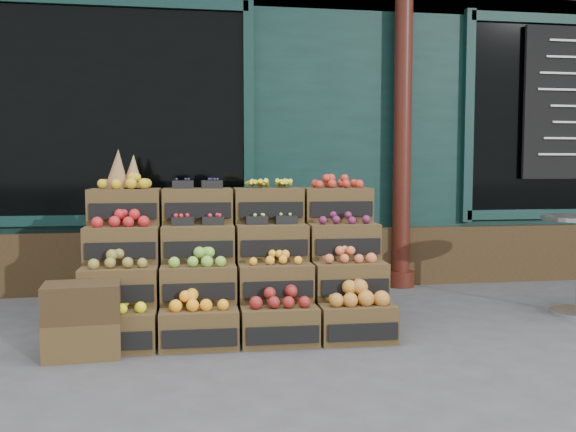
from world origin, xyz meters
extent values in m
plane|color=#424245|center=(0.00, 0.00, 0.00)|extent=(60.00, 60.00, 0.00)
cube|color=black|center=(0.00, 5.20, 2.40)|extent=(12.00, 6.00, 4.80)
cube|color=black|center=(0.00, 2.25, 1.50)|extent=(12.00, 0.12, 3.00)
cube|color=#342615|center=(0.00, 2.18, 0.30)|extent=(12.00, 0.18, 0.60)
cube|color=black|center=(-1.60, 2.18, 1.75)|extent=(2.40, 0.06, 2.00)
cube|color=black|center=(3.20, 2.18, 1.75)|extent=(2.40, 0.06, 2.00)
cylinder|color=#3B140D|center=(1.20, 2.05, 1.60)|extent=(0.18, 0.18, 3.20)
cube|color=#46341B|center=(-1.46, 0.20, 0.13)|extent=(0.54, 0.38, 0.27)
cube|color=black|center=(-1.46, 0.00, 0.11)|extent=(0.49, 0.03, 0.12)
cube|color=yellow|center=(-1.46, 0.20, 0.31)|extent=(0.43, 0.29, 0.09)
cube|color=#46341B|center=(-0.91, 0.18, 0.13)|extent=(0.54, 0.38, 0.27)
cube|color=black|center=(-0.91, -0.01, 0.11)|extent=(0.49, 0.03, 0.12)
cube|color=#FF9D17|center=(-0.91, 0.18, 0.31)|extent=(0.43, 0.29, 0.09)
cube|color=#46341B|center=(-0.36, 0.17, 0.13)|extent=(0.54, 0.38, 0.27)
cube|color=black|center=(-0.36, -0.03, 0.11)|extent=(0.49, 0.03, 0.12)
cube|color=maroon|center=(-0.36, 0.17, 0.32)|extent=(0.43, 0.29, 0.10)
cube|color=#46341B|center=(0.20, 0.16, 0.13)|extent=(0.54, 0.38, 0.27)
cube|color=black|center=(0.19, -0.04, 0.11)|extent=(0.49, 0.03, 0.12)
cube|color=#B67327|center=(0.20, 0.16, 0.33)|extent=(0.43, 0.29, 0.12)
cube|color=#46341B|center=(-1.45, 0.42, 0.40)|extent=(0.54, 0.38, 0.27)
cube|color=black|center=(-1.46, 0.23, 0.37)|extent=(0.49, 0.03, 0.12)
cube|color=olive|center=(-1.45, 0.42, 0.58)|extent=(0.43, 0.29, 0.09)
cube|color=#46341B|center=(-0.90, 0.41, 0.40)|extent=(0.54, 0.38, 0.27)
cube|color=black|center=(-0.91, 0.21, 0.37)|extent=(0.49, 0.03, 0.12)
cube|color=#79B938|center=(-0.90, 0.41, 0.58)|extent=(0.43, 0.29, 0.09)
cube|color=#46341B|center=(-0.35, 0.40, 0.40)|extent=(0.54, 0.38, 0.27)
cube|color=black|center=(-0.35, 0.20, 0.37)|extent=(0.49, 0.03, 0.12)
cube|color=#FDA126|center=(-0.35, 0.40, 0.57)|extent=(0.43, 0.29, 0.07)
cube|color=#46341B|center=(0.20, 0.38, 0.40)|extent=(0.54, 0.38, 0.27)
cube|color=black|center=(0.20, 0.19, 0.37)|extent=(0.49, 0.03, 0.12)
cube|color=#D5643C|center=(0.20, 0.38, 0.57)|extent=(0.43, 0.29, 0.09)
cube|color=#46341B|center=(-1.45, 0.65, 0.66)|extent=(0.54, 0.38, 0.27)
cube|color=black|center=(-1.45, 0.45, 0.64)|extent=(0.49, 0.03, 0.12)
cube|color=#B11D1E|center=(-1.45, 0.65, 0.84)|extent=(0.43, 0.29, 0.09)
cube|color=#46341B|center=(-0.90, 0.63, 0.66)|extent=(0.54, 0.38, 0.27)
cube|color=black|center=(-0.90, 0.44, 0.64)|extent=(0.49, 0.03, 0.12)
cube|color=red|center=(-0.90, 0.63, 0.82)|extent=(0.43, 0.29, 0.04)
cube|color=#46341B|center=(-0.34, 0.62, 0.66)|extent=(0.54, 0.38, 0.27)
cube|color=black|center=(-0.35, 0.42, 0.64)|extent=(0.49, 0.03, 0.12)
cube|color=#95BB55|center=(-0.34, 0.62, 0.81)|extent=(0.43, 0.29, 0.03)
cube|color=#46341B|center=(0.21, 0.61, 0.66)|extent=(0.54, 0.38, 0.27)
cube|color=black|center=(0.20, 0.41, 0.64)|extent=(0.49, 0.03, 0.12)
cube|color=#581A3B|center=(0.21, 0.61, 0.83)|extent=(0.43, 0.29, 0.07)
cube|color=#46341B|center=(-1.44, 0.87, 0.93)|extent=(0.54, 0.38, 0.27)
cube|color=black|center=(-1.45, 0.68, 0.90)|extent=(0.49, 0.03, 0.12)
cube|color=gold|center=(-1.44, 0.87, 1.11)|extent=(0.43, 0.29, 0.09)
cube|color=#46341B|center=(-0.89, 0.86, 0.93)|extent=(0.54, 0.38, 0.27)
cube|color=black|center=(-0.90, 0.66, 0.90)|extent=(0.49, 0.03, 0.12)
cube|color=#211E4B|center=(-0.89, 0.86, 1.08)|extent=(0.43, 0.29, 0.03)
cube|color=#46341B|center=(-0.34, 0.85, 0.93)|extent=(0.54, 0.38, 0.27)
cube|color=black|center=(-0.34, 0.65, 0.90)|extent=(0.49, 0.03, 0.12)
cube|color=yellow|center=(-0.34, 0.85, 1.10)|extent=(0.43, 0.29, 0.08)
cube|color=#46341B|center=(0.21, 0.83, 0.93)|extent=(0.54, 0.38, 0.27)
cube|color=black|center=(0.21, 0.64, 0.90)|extent=(0.49, 0.03, 0.12)
cube|color=#B62E1E|center=(0.21, 0.83, 1.10)|extent=(0.43, 0.29, 0.08)
cube|color=#342615|center=(-0.63, 0.40, 0.13)|extent=(2.20, 0.42, 0.27)
cube|color=#342615|center=(-0.62, 0.63, 0.27)|extent=(2.20, 0.42, 0.53)
cube|color=#342615|center=(-0.61, 0.85, 0.40)|extent=(2.20, 0.42, 0.80)
cone|color=olive|center=(-1.49, 0.87, 1.22)|extent=(0.18, 0.18, 0.31)
cone|color=olive|center=(-1.38, 0.91, 1.20)|extent=(0.16, 0.16, 0.27)
cube|color=#46341B|center=(-1.66, 0.07, 0.12)|extent=(0.50, 0.37, 0.24)
cube|color=#342615|center=(-1.66, 0.07, 0.36)|extent=(0.50, 0.37, 0.24)
imported|color=#1E6B22|center=(-1.28, 2.78, 1.04)|extent=(0.82, 0.59, 2.08)
camera|label=1|loc=(-1.02, -4.19, 1.24)|focal=40.00mm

